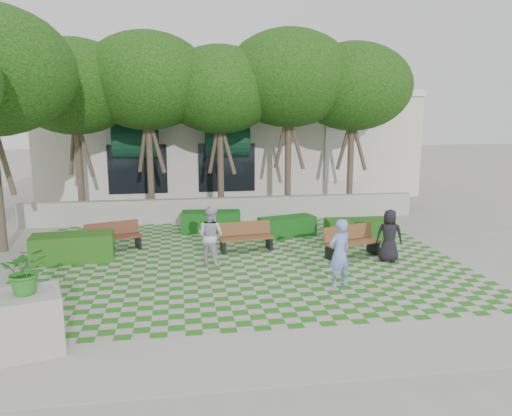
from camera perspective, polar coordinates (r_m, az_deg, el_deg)
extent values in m
plane|color=gray|center=(13.36, -1.13, -7.20)|extent=(90.00, 90.00, 0.00)
plane|color=#2B721E|center=(14.30, -1.68, -5.93)|extent=(12.00, 12.00, 0.00)
cube|color=#9E9B93|center=(9.08, 3.07, -16.43)|extent=(16.00, 2.00, 0.01)
cube|color=#9E9B93|center=(19.21, -3.65, -0.15)|extent=(15.00, 0.36, 0.90)
cube|color=brown|center=(14.73, 11.03, -3.91)|extent=(1.80, 1.06, 0.06)
cube|color=brown|center=(14.85, 10.47, -2.73)|extent=(1.67, 0.68, 0.43)
cube|color=black|center=(14.33, 8.60, -5.17)|extent=(0.25, 0.48, 0.42)
cube|color=black|center=(15.27, 13.25, -4.33)|extent=(0.25, 0.48, 0.42)
cube|color=brown|center=(15.08, -1.11, -3.43)|extent=(1.69, 0.73, 0.05)
cube|color=brown|center=(15.24, -1.36, -2.32)|extent=(1.64, 0.35, 0.41)
cube|color=black|center=(14.96, -3.80, -4.41)|extent=(0.15, 0.46, 0.40)
cube|color=black|center=(15.35, 1.51, -3.99)|extent=(0.15, 0.46, 0.40)
cube|color=#562D1D|center=(15.71, -15.91, -3.28)|extent=(1.70, 1.02, 0.05)
cube|color=#562D1D|center=(15.87, -16.15, -2.24)|extent=(1.57, 0.66, 0.41)
cube|color=black|center=(15.62, -18.45, -4.30)|extent=(0.24, 0.46, 0.40)
cube|color=black|center=(15.93, -13.33, -3.73)|extent=(0.24, 0.46, 0.40)
cube|color=#194913|center=(16.52, 11.62, -2.52)|extent=(2.14, 0.94, 0.74)
cube|color=#134918|center=(16.91, 3.58, -2.12)|extent=(2.03, 1.25, 0.66)
cube|color=#134917|center=(17.58, -5.16, -1.54)|extent=(2.11, 1.00, 0.71)
cube|color=#1F4F15|center=(15.02, -20.19, -4.28)|extent=(2.28, 1.06, 0.78)
cube|color=#9E9B93|center=(9.86, -24.40, -11.76)|extent=(1.32, 1.32, 1.07)
imported|color=#2B7A26|center=(9.55, -24.86, -6.49)|extent=(0.90, 0.83, 0.83)
imported|color=#758FD6|center=(12.13, 9.52, -5.12)|extent=(0.72, 0.60, 1.68)
imported|color=black|center=(14.49, 14.99, -3.07)|extent=(0.85, 0.71, 1.49)
imported|color=silver|center=(13.78, -5.20, -3.15)|extent=(1.00, 0.97, 1.63)
cylinder|color=#47382B|center=(20.66, -19.48, 3.88)|extent=(0.26, 0.26, 3.64)
ellipsoid|color=#1E4C11|center=(20.54, -20.08, 12.90)|extent=(4.80, 4.80, 3.60)
cylinder|color=#47382B|center=(20.33, -11.98, 4.40)|extent=(0.26, 0.26, 3.81)
ellipsoid|color=#1E4C11|center=(20.22, -12.37, 14.01)|extent=(5.00, 5.00, 3.75)
cylinder|color=#47382B|center=(20.38, -4.06, 4.32)|extent=(0.26, 0.26, 3.58)
ellipsoid|color=#1E4C11|center=(20.25, -4.19, 13.34)|extent=(4.60, 4.60, 3.45)
cylinder|color=#47382B|center=(20.78, 3.67, 4.92)|extent=(0.26, 0.26, 3.92)
ellipsoid|color=#1E4C11|center=(20.70, 3.80, 14.60)|extent=(5.20, 5.20, 3.90)
cylinder|color=#47382B|center=(21.54, 10.72, 4.67)|extent=(0.26, 0.26, 3.70)
ellipsoid|color=#1E4C11|center=(21.43, 11.05, 13.47)|extent=(4.80, 4.80, 3.60)
cube|color=beige|center=(26.96, -3.16, 7.50)|extent=(18.00, 8.00, 5.00)
cube|color=white|center=(22.94, -2.19, 13.12)|extent=(18.00, 0.30, 0.30)
cube|color=black|center=(24.10, 9.83, 6.21)|extent=(1.40, 0.10, 2.40)
cylinder|color=#103C28|center=(22.85, -13.53, 7.82)|extent=(3.00, 1.80, 1.80)
cube|color=black|center=(22.96, -13.37, 4.33)|extent=(2.60, 0.08, 2.20)
cylinder|color=#103C28|center=(22.88, -3.40, 8.11)|extent=(3.00, 1.80, 1.80)
cube|color=black|center=(23.00, -3.36, 4.62)|extent=(2.60, 0.08, 2.20)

